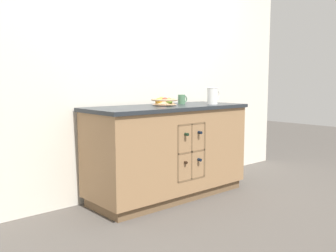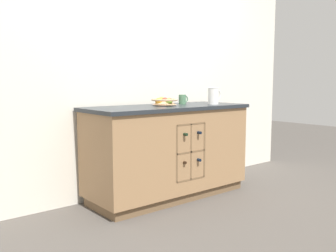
% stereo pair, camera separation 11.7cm
% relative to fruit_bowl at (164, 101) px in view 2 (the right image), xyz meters
% --- Properties ---
extents(ground_plane, '(14.00, 14.00, 0.00)m').
position_rel_fruit_bowl_xyz_m(ground_plane, '(0.02, -0.03, -0.95)').
color(ground_plane, '#4C4742').
extents(back_wall, '(4.40, 0.06, 2.55)m').
position_rel_fruit_bowl_xyz_m(back_wall, '(0.02, 0.35, 0.32)').
color(back_wall, silver).
rests_on(back_wall, ground_plane).
extents(kitchen_island, '(1.67, 0.68, 0.91)m').
position_rel_fruit_bowl_xyz_m(kitchen_island, '(0.02, -0.03, -0.49)').
color(kitchen_island, brown).
rests_on(kitchen_island, ground_plane).
extents(fruit_bowl, '(0.26, 0.26, 0.08)m').
position_rel_fruit_bowl_xyz_m(fruit_bowl, '(0.00, 0.00, 0.00)').
color(fruit_bowl, tan).
rests_on(fruit_bowl, kitchen_island).
extents(white_pitcher, '(0.17, 0.11, 0.17)m').
position_rel_fruit_bowl_xyz_m(white_pitcher, '(0.52, -0.16, 0.05)').
color(white_pitcher, white).
rests_on(white_pitcher, kitchen_island).
extents(ceramic_mug, '(0.12, 0.08, 0.10)m').
position_rel_fruit_bowl_xyz_m(ceramic_mug, '(0.29, 0.06, 0.01)').
color(ceramic_mug, '#4C7A56').
rests_on(ceramic_mug, kitchen_island).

